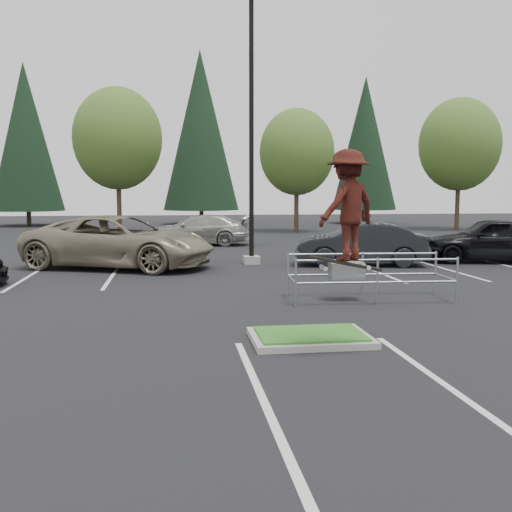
{
  "coord_description": "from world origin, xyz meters",
  "views": [
    {
      "loc": [
        -2.53,
        -10.69,
        2.79
      ],
      "look_at": [
        -0.81,
        1.5,
        1.45
      ],
      "focal_mm": 42.0,
      "sensor_mm": 36.0,
      "label": 1
    }
  ],
  "objects": [
    {
      "name": "ground",
      "position": [
        0.0,
        0.0,
        0.0
      ],
      "size": [
        120.0,
        120.0,
        0.0
      ],
      "primitive_type": "plane",
      "color": "black",
      "rests_on": "ground"
    },
    {
      "name": "grass_median",
      "position": [
        0.0,
        0.0,
        0.08
      ],
      "size": [
        2.2,
        1.6,
        0.16
      ],
      "color": "gray",
      "rests_on": "ground"
    },
    {
      "name": "stall_lines",
      "position": [
        -1.35,
        6.02,
        0.0
      ],
      "size": [
        22.62,
        17.6,
        0.01
      ],
      "color": "silver",
      "rests_on": "ground"
    },
    {
      "name": "light_pole",
      "position": [
        0.5,
        12.0,
        4.56
      ],
      "size": [
        0.7,
        0.6,
        10.12
      ],
      "color": "gray",
      "rests_on": "ground"
    },
    {
      "name": "decid_b",
      "position": [
        -6.01,
        30.53,
        6.04
      ],
      "size": [
        5.89,
        5.89,
        9.64
      ],
      "color": "#38281C",
      "rests_on": "ground"
    },
    {
      "name": "decid_c",
      "position": [
        5.99,
        29.83,
        5.25
      ],
      "size": [
        5.12,
        5.12,
        8.38
      ],
      "color": "#38281C",
      "rests_on": "ground"
    },
    {
      "name": "decid_d",
      "position": [
        17.99,
        30.33,
        5.91
      ],
      "size": [
        5.76,
        5.76,
        9.43
      ],
      "color": "#38281C",
      "rests_on": "ground"
    },
    {
      "name": "conif_a",
      "position": [
        -14.0,
        40.0,
        7.1
      ],
      "size": [
        5.72,
        5.72,
        13.0
      ],
      "color": "#38281C",
      "rests_on": "ground"
    },
    {
      "name": "conif_b",
      "position": [
        0.0,
        40.5,
        7.85
      ],
      "size": [
        6.38,
        6.38,
        14.5
      ],
      "color": "#38281C",
      "rests_on": "ground"
    },
    {
      "name": "conif_c",
      "position": [
        14.0,
        39.5,
        6.85
      ],
      "size": [
        5.5,
        5.5,
        12.5
      ],
      "color": "#38281C",
      "rests_on": "ground"
    },
    {
      "name": "cart_corral",
      "position": [
        2.04,
        4.03,
        0.73
      ],
      "size": [
        4.18,
        1.71,
        1.16
      ],
      "rotation": [
        0.0,
        0.0,
        -0.06
      ],
      "color": "gray",
      "rests_on": "ground"
    },
    {
      "name": "skateboarder",
      "position": [
        0.35,
        -1.0,
        2.54
      ],
      "size": [
        1.38,
        1.21,
        2.05
      ],
      "rotation": [
        0.0,
        0.0,
        3.69
      ],
      "color": "black",
      "rests_on": "ground"
    },
    {
      "name": "car_l_tan",
      "position": [
        -4.5,
        11.5,
        0.96
      ],
      "size": [
        7.57,
        5.6,
        1.91
      ],
      "primitive_type": "imported",
      "rotation": [
        0.0,
        0.0,
        1.17
      ],
      "color": "gray",
      "rests_on": "ground"
    },
    {
      "name": "car_r_charc",
      "position": [
        4.5,
        10.95,
        0.81
      ],
      "size": [
        5.13,
        2.56,
        1.62
      ],
      "primitive_type": "imported",
      "rotation": [
        0.0,
        0.0,
        4.53
      ],
      "color": "black",
      "rests_on": "ground"
    },
    {
      "name": "car_r_black",
      "position": [
        10.0,
        11.23,
        0.89
      ],
      "size": [
        5.61,
        3.37,
        1.79
      ],
      "primitive_type": "imported",
      "rotation": [
        0.0,
        0.0,
        4.46
      ],
      "color": "black",
      "rests_on": "ground"
    },
    {
      "name": "car_far_silver",
      "position": [
        -1.14,
        20.47,
        0.78
      ],
      "size": [
        5.71,
        3.14,
        1.57
      ],
      "primitive_type": "imported",
      "rotation": [
        0.0,
        0.0,
        4.53
      ],
      "color": "#A0A19B",
      "rests_on": "ground"
    }
  ]
}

